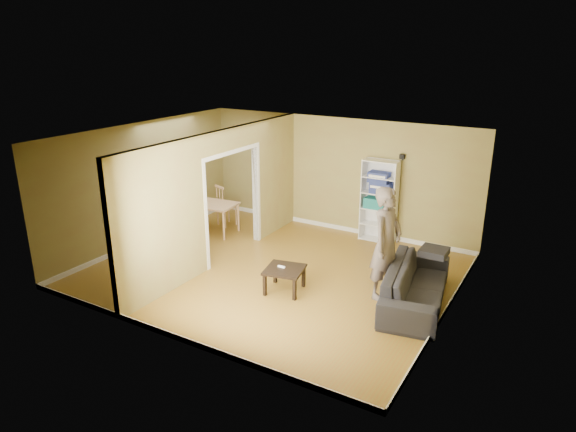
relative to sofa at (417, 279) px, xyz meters
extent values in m
plane|color=olive|center=(-2.70, -0.15, -0.44)|extent=(6.50, 6.50, 0.00)
plane|color=white|center=(-2.70, -0.15, 2.16)|extent=(6.50, 6.50, 0.00)
plane|color=olive|center=(-2.70, 2.60, 0.86)|extent=(6.50, 0.00, 6.50)
plane|color=olive|center=(-2.70, -2.90, 0.86)|extent=(6.50, 0.00, 6.50)
plane|color=olive|center=(-5.95, -0.15, 0.86)|extent=(0.00, 5.50, 5.50)
plane|color=olive|center=(0.55, -0.15, 0.86)|extent=(0.00, 5.50, 5.50)
cube|color=black|center=(-1.20, 2.54, 1.46)|extent=(0.10, 0.10, 0.10)
imported|color=black|center=(0.00, 0.00, 0.00)|extent=(2.45, 1.37, 0.88)
imported|color=slate|center=(-0.56, -0.02, 0.70)|extent=(0.91, 0.76, 2.28)
cube|color=white|center=(-1.97, 2.40, 0.46)|extent=(0.02, 0.33, 1.81)
cube|color=white|center=(-1.23, 2.40, 0.46)|extent=(0.02, 0.33, 1.81)
cube|color=white|center=(-1.60, 2.56, 0.46)|extent=(0.76, 0.02, 1.81)
cube|color=white|center=(-1.60, 2.40, -0.42)|extent=(0.72, 0.33, 0.02)
cube|color=white|center=(-1.60, 2.40, -0.07)|extent=(0.72, 0.33, 0.02)
cube|color=white|center=(-1.60, 2.40, 0.28)|extent=(0.72, 0.33, 0.02)
cube|color=white|center=(-1.60, 2.40, 0.64)|extent=(0.72, 0.33, 0.02)
cube|color=white|center=(-1.60, 2.40, 0.99)|extent=(0.72, 0.33, 0.02)
cube|color=white|center=(-1.60, 2.40, 1.35)|extent=(0.72, 0.33, 0.02)
cube|color=#178760|center=(-1.68, 2.40, 0.41)|extent=(0.45, 0.29, 0.23)
cube|color=navy|center=(-1.57, 2.40, 0.77)|extent=(0.46, 0.30, 0.23)
cube|color=#100F49|center=(-1.63, 2.40, 0.98)|extent=(0.44, 0.28, 0.22)
cube|color=black|center=(-2.11, -0.73, -0.03)|extent=(0.64, 0.64, 0.04)
cube|color=black|center=(-2.38, -1.00, -0.25)|extent=(0.05, 0.05, 0.39)
cube|color=black|center=(-1.85, -1.00, -0.25)|extent=(0.05, 0.05, 0.39)
cube|color=black|center=(-2.38, -0.46, -0.25)|extent=(0.05, 0.05, 0.39)
cube|color=black|center=(-1.85, -0.46, -0.25)|extent=(0.05, 0.05, 0.39)
cube|color=white|center=(-2.18, -0.71, 0.00)|extent=(0.13, 0.04, 0.03)
cube|color=tan|center=(-5.06, 0.97, 0.23)|extent=(1.11, 0.74, 0.04)
cylinder|color=tan|center=(-5.57, 0.64, -0.11)|extent=(0.05, 0.05, 0.65)
cylinder|color=tan|center=(-4.55, 0.64, -0.11)|extent=(0.05, 0.05, 0.65)
cylinder|color=tan|center=(-5.57, 1.29, -0.11)|extent=(0.05, 0.05, 0.65)
cylinder|color=tan|center=(-4.55, 1.29, -0.11)|extent=(0.05, 0.05, 0.65)
camera|label=1|loc=(2.05, -7.73, 3.73)|focal=32.00mm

